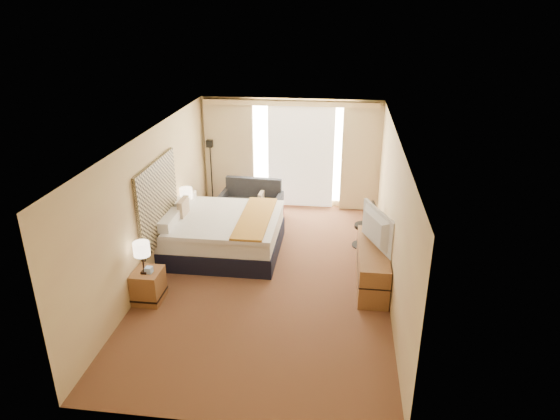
# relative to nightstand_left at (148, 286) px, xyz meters

# --- Properties ---
(floor) EXTENTS (4.20, 7.00, 0.02)m
(floor) POSITION_rel_nightstand_left_xyz_m (1.87, 1.05, -0.28)
(floor) COLOR #4E161A
(floor) RESTS_ON ground
(ceiling) EXTENTS (4.20, 7.00, 0.02)m
(ceiling) POSITION_rel_nightstand_left_xyz_m (1.87, 1.05, 2.33)
(ceiling) COLOR white
(ceiling) RESTS_ON wall_back
(wall_back) EXTENTS (4.20, 0.02, 2.60)m
(wall_back) POSITION_rel_nightstand_left_xyz_m (1.87, 4.55, 1.02)
(wall_back) COLOR beige
(wall_back) RESTS_ON ground
(wall_front) EXTENTS (4.20, 0.02, 2.60)m
(wall_front) POSITION_rel_nightstand_left_xyz_m (1.87, -2.45, 1.02)
(wall_front) COLOR beige
(wall_front) RESTS_ON ground
(wall_left) EXTENTS (0.02, 7.00, 2.60)m
(wall_left) POSITION_rel_nightstand_left_xyz_m (-0.23, 1.05, 1.02)
(wall_left) COLOR beige
(wall_left) RESTS_ON ground
(wall_right) EXTENTS (0.02, 7.00, 2.60)m
(wall_right) POSITION_rel_nightstand_left_xyz_m (3.97, 1.05, 1.02)
(wall_right) COLOR beige
(wall_right) RESTS_ON ground
(headboard) EXTENTS (0.06, 1.85, 1.50)m
(headboard) POSITION_rel_nightstand_left_xyz_m (-0.19, 1.25, 1.01)
(headboard) COLOR black
(headboard) RESTS_ON wall_left
(nightstand_left) EXTENTS (0.45, 0.52, 0.55)m
(nightstand_left) POSITION_rel_nightstand_left_xyz_m (0.00, 0.00, 0.00)
(nightstand_left) COLOR #9B6338
(nightstand_left) RESTS_ON floor
(nightstand_right) EXTENTS (0.45, 0.52, 0.55)m
(nightstand_right) POSITION_rel_nightstand_left_xyz_m (0.00, 2.50, 0.00)
(nightstand_right) COLOR #9B6338
(nightstand_right) RESTS_ON floor
(media_dresser) EXTENTS (0.50, 1.80, 0.70)m
(media_dresser) POSITION_rel_nightstand_left_xyz_m (3.70, 1.05, 0.07)
(media_dresser) COLOR #9B6338
(media_dresser) RESTS_ON floor
(window) EXTENTS (2.30, 0.02, 2.30)m
(window) POSITION_rel_nightstand_left_xyz_m (2.12, 4.52, 1.04)
(window) COLOR white
(window) RESTS_ON wall_back
(curtains) EXTENTS (4.12, 0.19, 2.56)m
(curtains) POSITION_rel_nightstand_left_xyz_m (1.87, 4.44, 1.13)
(curtains) COLOR beige
(curtains) RESTS_ON floor
(bed) EXTENTS (2.22, 2.03, 1.08)m
(bed) POSITION_rel_nightstand_left_xyz_m (0.81, 1.90, 0.12)
(bed) COLOR black
(bed) RESTS_ON floor
(loveseat) EXTENTS (1.44, 0.83, 0.88)m
(loveseat) POSITION_rel_nightstand_left_xyz_m (1.08, 3.64, 0.01)
(loveseat) COLOR maroon
(loveseat) RESTS_ON floor
(floor_lamp) EXTENTS (0.20, 0.20, 1.62)m
(floor_lamp) POSITION_rel_nightstand_left_xyz_m (-0.03, 4.35, 0.87)
(floor_lamp) COLOR black
(floor_lamp) RESTS_ON floor
(desk_chair) EXTENTS (0.45, 0.45, 0.93)m
(desk_chair) POSITION_rel_nightstand_left_xyz_m (3.65, 2.50, 0.14)
(desk_chair) COLOR black
(desk_chair) RESTS_ON floor
(lamp_left) EXTENTS (0.26, 0.26, 0.56)m
(lamp_left) POSITION_rel_nightstand_left_xyz_m (-0.01, -0.07, 0.71)
(lamp_left) COLOR black
(lamp_left) RESTS_ON nightstand_left
(lamp_right) EXTENTS (0.26, 0.26, 0.55)m
(lamp_right) POSITION_rel_nightstand_left_xyz_m (-0.06, 2.46, 0.70)
(lamp_right) COLOR black
(lamp_right) RESTS_ON nightstand_right
(tissue_box) EXTENTS (0.12, 0.12, 0.10)m
(tissue_box) POSITION_rel_nightstand_left_xyz_m (0.06, -0.04, 0.33)
(tissue_box) COLOR #97B9EA
(tissue_box) RESTS_ON nightstand_left
(telephone) EXTENTS (0.19, 0.15, 0.07)m
(telephone) POSITION_rel_nightstand_left_xyz_m (0.00, 2.64, 0.31)
(telephone) COLOR black
(telephone) RESTS_ON nightstand_right
(television) EXTENTS (0.58, 1.12, 0.66)m
(television) POSITION_rel_nightstand_left_xyz_m (3.65, 1.10, 0.76)
(television) COLOR black
(television) RESTS_ON media_dresser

